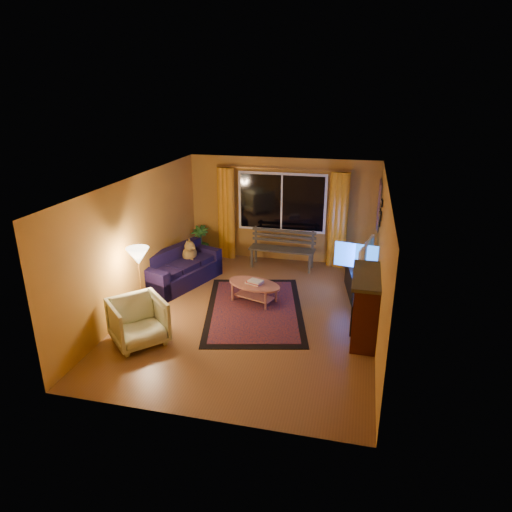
% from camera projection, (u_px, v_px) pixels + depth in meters
% --- Properties ---
extents(floor, '(4.50, 6.00, 0.02)m').
position_uv_depth(floor, '(252.00, 314.00, 8.64)').
color(floor, brown).
rests_on(floor, ground).
extents(ceiling, '(4.50, 6.00, 0.02)m').
position_uv_depth(ceiling, '(252.00, 182.00, 7.76)').
color(ceiling, white).
rests_on(ceiling, ground).
extents(wall_back, '(4.50, 0.02, 2.50)m').
position_uv_depth(wall_back, '(282.00, 210.00, 10.95)').
color(wall_back, '#B88230').
rests_on(wall_back, ground).
extents(wall_left, '(0.02, 6.00, 2.50)m').
position_uv_depth(wall_left, '(137.00, 242.00, 8.69)').
color(wall_left, '#B88230').
rests_on(wall_left, ground).
extents(wall_right, '(0.02, 6.00, 2.50)m').
position_uv_depth(wall_right, '(382.00, 262.00, 7.71)').
color(wall_right, '#B88230').
rests_on(wall_right, ground).
extents(window, '(2.00, 0.02, 1.30)m').
position_uv_depth(window, '(282.00, 203.00, 10.82)').
color(window, black).
rests_on(window, wall_back).
extents(curtain_rod, '(3.20, 0.03, 0.03)m').
position_uv_depth(curtain_rod, '(282.00, 169.00, 10.50)').
color(curtain_rod, '#BF8C3F').
rests_on(curtain_rod, wall_back).
extents(curtain_left, '(0.36, 0.36, 2.24)m').
position_uv_depth(curtain_left, '(227.00, 213.00, 11.16)').
color(curtain_left, orange).
rests_on(curtain_left, ground).
extents(curtain_right, '(0.36, 0.36, 2.24)m').
position_uv_depth(curtain_right, '(338.00, 220.00, 10.58)').
color(curtain_right, orange).
rests_on(curtain_right, ground).
extents(bench, '(1.55, 0.51, 0.46)m').
position_uv_depth(bench, '(282.00, 258.00, 10.75)').
color(bench, '#333125').
rests_on(bench, ground).
extents(potted_plant, '(0.48, 0.48, 0.81)m').
position_uv_depth(potted_plant, '(200.00, 242.00, 11.36)').
color(potted_plant, '#235B1E').
rests_on(potted_plant, ground).
extents(sofa, '(1.39, 2.04, 0.76)m').
position_uv_depth(sofa, '(181.00, 268.00, 9.80)').
color(sofa, black).
rests_on(sofa, ground).
extents(dog, '(0.46, 0.56, 0.54)m').
position_uv_depth(dog, '(189.00, 250.00, 10.08)').
color(dog, olive).
rests_on(dog, sofa).
extents(armchair, '(1.14, 1.14, 0.85)m').
position_uv_depth(armchair, '(138.00, 319.00, 7.51)').
color(armchair, beige).
rests_on(armchair, ground).
extents(floor_lamp, '(0.31, 0.31, 1.40)m').
position_uv_depth(floor_lamp, '(141.00, 285.00, 8.14)').
color(floor_lamp, '#BF8C3F').
rests_on(floor_lamp, ground).
extents(rug, '(2.41, 3.20, 0.02)m').
position_uv_depth(rug, '(254.00, 309.00, 8.78)').
color(rug, maroon).
rests_on(rug, ground).
extents(coffee_table, '(1.41, 1.41, 0.41)m').
position_uv_depth(coffee_table, '(254.00, 293.00, 9.02)').
color(coffee_table, '#B16957').
rests_on(coffee_table, ground).
extents(tv_console, '(0.62, 1.32, 0.53)m').
position_uv_depth(tv_console, '(359.00, 283.00, 9.33)').
color(tv_console, black).
rests_on(tv_console, ground).
extents(television, '(0.34, 1.11, 0.63)m').
position_uv_depth(television, '(361.00, 256.00, 9.13)').
color(television, black).
rests_on(television, tv_console).
extents(fireplace, '(0.40, 1.20, 1.10)m').
position_uv_depth(fireplace, '(365.00, 308.00, 7.63)').
color(fireplace, maroon).
rests_on(fireplace, ground).
extents(mirror_cluster, '(0.06, 0.60, 0.56)m').
position_uv_depth(mirror_cluster, '(380.00, 211.00, 8.72)').
color(mirror_cluster, black).
rests_on(mirror_cluster, wall_right).
extents(painting, '(0.04, 0.76, 0.96)m').
position_uv_depth(painting, '(379.00, 204.00, 9.82)').
color(painting, '#DE5C0B').
rests_on(painting, wall_right).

